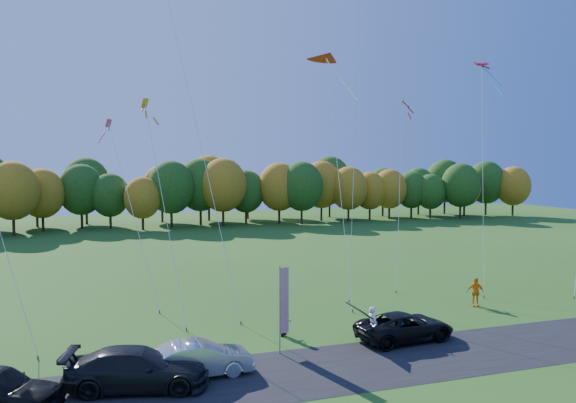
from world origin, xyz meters
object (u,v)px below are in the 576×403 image
object	(u,v)px
person_east	(475,292)
feather_flag	(283,299)
black_suv	(405,327)
silver_sedan	(199,359)

from	to	relation	value
person_east	feather_flag	world-z (taller)	feather_flag
black_suv	person_east	bearing A→B (deg)	-64.62
silver_sedan	feather_flag	size ratio (longest dim) A/B	1.08
person_east	feather_flag	bearing A→B (deg)	-141.34
black_suv	feather_flag	size ratio (longest dim) A/B	1.22
person_east	feather_flag	size ratio (longest dim) A/B	0.43
silver_sedan	person_east	distance (m)	20.23
silver_sedan	feather_flag	distance (m)	5.16
person_east	feather_flag	xyz separation A→B (m)	(-14.77, -4.53, 1.74)
black_suv	silver_sedan	xyz separation A→B (m)	(-11.19, -1.50, 0.03)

